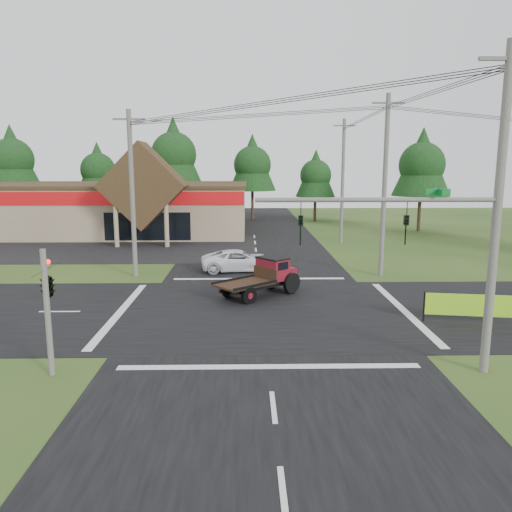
{
  "coord_description": "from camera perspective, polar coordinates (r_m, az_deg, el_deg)",
  "views": [
    {
      "loc": [
        -0.78,
        -23.79,
        7.12
      ],
      "look_at": [
        -0.27,
        3.13,
        2.2
      ],
      "focal_mm": 35.0,
      "sensor_mm": 36.0,
      "label": 1
    }
  ],
  "objects": [
    {
      "name": "utility_pole_nw",
      "position": [
        32.65,
        -13.97,
        7.01
      ],
      "size": [
        2.0,
        0.3,
        10.5
      ],
      "color": "#595651",
      "rests_on": "ground"
    },
    {
      "name": "utility_pole_nr",
      "position": [
        18.34,
        25.86,
        4.69
      ],
      "size": [
        2.0,
        0.3,
        11.0
      ],
      "color": "#595651",
      "rests_on": "ground"
    },
    {
      "name": "parking_apron",
      "position": [
        45.35,
        -18.03,
        0.83
      ],
      "size": [
        28.0,
        14.0,
        0.02
      ],
      "primitive_type": "cube",
      "color": "black",
      "rests_on": "ground"
    },
    {
      "name": "road_ns",
      "position": [
        24.84,
        0.76,
        -6.28
      ],
      "size": [
        12.0,
        120.0,
        0.02
      ],
      "primitive_type": "cube",
      "color": "black",
      "rests_on": "ground"
    },
    {
      "name": "tree_side_ne",
      "position": [
        56.98,
        18.45,
        10.09
      ],
      "size": [
        6.16,
        6.16,
        11.11
      ],
      "color": "#332316",
      "rests_on": "ground"
    },
    {
      "name": "traffic_signal_corner",
      "position": [
        18.15,
        -22.81,
        -1.9
      ],
      "size": [
        0.53,
        2.48,
        4.4
      ],
      "color": "#595651",
      "rests_on": "ground"
    },
    {
      "name": "antique_flatbed_truck",
      "position": [
        27.3,
        0.37,
        -2.49
      ],
      "size": [
        5.07,
        4.73,
        2.1
      ],
      "primitive_type": null,
      "rotation": [
        0.0,
        0.0,
        -0.86
      ],
      "color": "#5E0D17",
      "rests_on": "ground"
    },
    {
      "name": "cvs_building",
      "position": [
        55.58,
        -16.74,
        5.44
      ],
      "size": [
        30.4,
        18.2,
        9.19
      ],
      "color": "gray",
      "rests_on": "ground"
    },
    {
      "name": "tree_row_a",
      "position": [
        70.17,
        -26.13,
        10.08
      ],
      "size": [
        6.72,
        6.72,
        12.12
      ],
      "color": "#332316",
      "rests_on": "ground"
    },
    {
      "name": "tree_row_c",
      "position": [
        65.46,
        -9.38,
        11.62
      ],
      "size": [
        7.28,
        7.28,
        13.13
      ],
      "color": "#332316",
      "rests_on": "ground"
    },
    {
      "name": "tree_row_b",
      "position": [
        68.54,
        -17.63,
        9.53
      ],
      "size": [
        5.6,
        5.6,
        10.1
      ],
      "color": "#332316",
      "rests_on": "ground"
    },
    {
      "name": "white_pickup",
      "position": [
        33.94,
        -1.88,
        -0.52
      ],
      "size": [
        5.37,
        2.84,
        1.44
      ],
      "primitive_type": "imported",
      "rotation": [
        0.0,
        0.0,
        1.66
      ],
      "color": "white",
      "rests_on": "ground"
    },
    {
      "name": "roadside_banner",
      "position": [
        24.75,
        23.3,
        -5.52
      ],
      "size": [
        4.13,
        0.79,
        1.42
      ],
      "primitive_type": null,
      "rotation": [
        0.0,
        0.0,
        -0.16
      ],
      "color": "#83C71A",
      "rests_on": "ground"
    },
    {
      "name": "utility_pole_ne",
      "position": [
        33.0,
        14.48,
        7.89
      ],
      "size": [
        2.0,
        0.3,
        11.5
      ],
      "color": "#595651",
      "rests_on": "ground"
    },
    {
      "name": "traffic_signal_mast",
      "position": [
        17.78,
        20.71,
        0.96
      ],
      "size": [
        8.12,
        0.24,
        7.0
      ],
      "color": "#595651",
      "rests_on": "ground"
    },
    {
      "name": "utility_pole_n",
      "position": [
        46.65,
        9.87,
        8.51
      ],
      "size": [
        2.0,
        0.3,
        11.2
      ],
      "color": "#595651",
      "rests_on": "ground"
    },
    {
      "name": "road_ew",
      "position": [
        24.84,
        0.76,
        -6.27
      ],
      "size": [
        120.0,
        12.0,
        0.02
      ],
      "primitive_type": "cube",
      "color": "black",
      "rests_on": "ground"
    },
    {
      "name": "tree_row_d",
      "position": [
        65.8,
        -0.42,
        10.58
      ],
      "size": [
        6.16,
        6.16,
        11.11
      ],
      "color": "#332316",
      "rests_on": "ground"
    },
    {
      "name": "ground",
      "position": [
        24.85,
        0.76,
        -6.3
      ],
      "size": [
        120.0,
        120.0,
        0.0
      ],
      "primitive_type": "plane",
      "color": "#274619",
      "rests_on": "ground"
    },
    {
      "name": "tree_row_e",
      "position": [
        64.4,
        6.84,
        9.32
      ],
      "size": [
        5.04,
        5.04,
        9.09
      ],
      "color": "#332316",
      "rests_on": "ground"
    }
  ]
}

